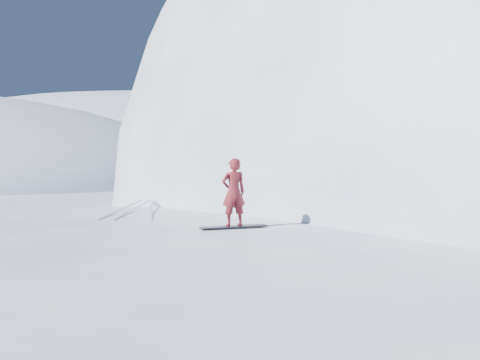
% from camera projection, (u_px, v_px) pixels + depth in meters
% --- Properties ---
extents(ground, '(400.00, 400.00, 0.00)m').
position_uv_depth(ground, '(74.00, 349.00, 11.45)').
color(ground, white).
rests_on(ground, ground).
extents(near_ridge, '(36.00, 28.00, 4.80)m').
position_uv_depth(near_ridge, '(161.00, 311.00, 14.25)').
color(near_ridge, white).
rests_on(near_ridge, ground).
extents(peak_shoulder, '(28.00, 24.00, 18.00)m').
position_uv_depth(peak_shoulder, '(410.00, 228.00, 29.63)').
color(peak_shoulder, white).
rests_on(peak_shoulder, ground).
extents(far_ridge_c, '(140.00, 90.00, 36.00)m').
position_uv_depth(far_ridge_c, '(130.00, 170.00, 126.17)').
color(far_ridge_c, white).
rests_on(far_ridge_c, ground).
extents(wind_bumps, '(16.00, 14.40, 1.00)m').
position_uv_depth(wind_bumps, '(92.00, 318.00, 13.63)').
color(wind_bumps, white).
rests_on(wind_bumps, ground).
extents(snowboard, '(1.61, 1.08, 0.03)m').
position_uv_depth(snowboard, '(234.00, 227.00, 13.02)').
color(snowboard, black).
rests_on(snowboard, near_ridge).
extents(snowboarder, '(0.72, 0.64, 1.65)m').
position_uv_depth(snowboarder, '(234.00, 192.00, 12.98)').
color(snowboarder, maroon).
rests_on(snowboarder, snowboard).
extents(board_tracks, '(2.34, 5.95, 0.04)m').
position_uv_depth(board_tracks, '(137.00, 208.00, 17.35)').
color(board_tracks, silver).
rests_on(board_tracks, ground).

